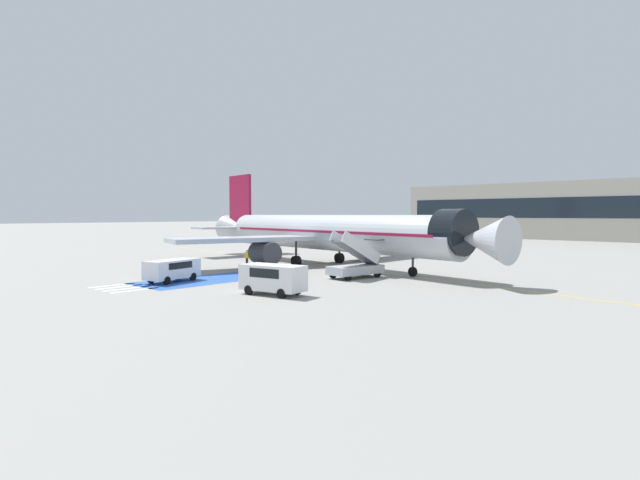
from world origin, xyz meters
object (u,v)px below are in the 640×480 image
at_px(fuel_tanker, 395,240).
at_px(ground_crew_0, 247,256).
at_px(terminal_building, 640,210).
at_px(service_van_0, 273,277).
at_px(boarding_stairs_forward, 356,266).
at_px(ground_crew_1, 256,254).
at_px(airliner, 324,233).
at_px(service_van_1, 172,268).

height_order(fuel_tanker, ground_crew_0, fuel_tanker).
bearing_deg(terminal_building, service_van_0, -92.50).
distance_m(boarding_stairs_forward, terminal_building, 83.09).
relative_size(boarding_stairs_forward, ground_crew_1, 2.99).
bearing_deg(airliner, service_van_1, 7.82).
bearing_deg(service_van_1, ground_crew_0, -79.05).
xyz_separation_m(boarding_stairs_forward, ground_crew_1, (-15.50, 1.97, 0.06)).
relative_size(service_van_0, terminal_building, 0.05).
height_order(fuel_tanker, ground_crew_1, fuel_tanker).
bearing_deg(fuel_tanker, terminal_building, 64.17).
distance_m(ground_crew_0, terminal_building, 85.29).
height_order(service_van_0, ground_crew_1, service_van_0).
xyz_separation_m(airliner, service_van_0, (10.46, -16.56, -2.24)).
bearing_deg(terminal_building, fuel_tanker, -108.68).
bearing_deg(boarding_stairs_forward, airliner, 155.59).
relative_size(boarding_stairs_forward, service_van_0, 1.16).
bearing_deg(service_van_1, service_van_0, 172.48).
relative_size(airliner, boarding_stairs_forward, 7.80).
bearing_deg(service_van_1, ground_crew_1, -79.25).
bearing_deg(ground_crew_1, service_van_1, 76.80).
distance_m(fuel_tanker, ground_crew_0, 25.82).
bearing_deg(fuel_tanker, ground_crew_1, -101.64).
relative_size(airliner, service_van_0, 9.08).
relative_size(ground_crew_0, ground_crew_1, 0.92).
relative_size(service_van_1, ground_crew_1, 2.66).
distance_m(ground_crew_0, ground_crew_1, 2.07).
xyz_separation_m(ground_crew_0, ground_crew_1, (-0.82, 1.90, 0.09)).
relative_size(service_van_1, ground_crew_0, 2.89).
relative_size(fuel_tanker, ground_crew_1, 5.66).
xyz_separation_m(ground_crew_1, terminal_building, (21.12, 80.77, 5.11)).
xyz_separation_m(service_van_1, ground_crew_0, (-5.52, 12.00, -0.11)).
distance_m(airliner, service_van_1, 17.89).
xyz_separation_m(service_van_0, ground_crew_0, (-16.22, 10.83, -0.24)).
xyz_separation_m(boarding_stairs_forward, service_van_0, (1.53, -10.77, 0.21)).
height_order(ground_crew_0, terminal_building, terminal_building).
bearing_deg(airliner, ground_crew_0, -36.57).
height_order(service_van_1, ground_crew_0, service_van_1).
bearing_deg(terminal_building, service_van_1, -98.87).
bearing_deg(terminal_building, ground_crew_1, -104.65).
xyz_separation_m(airliner, terminal_building, (14.54, 76.94, 2.72)).
bearing_deg(fuel_tanker, ground_crew_0, -99.50).
height_order(ground_crew_1, terminal_building, terminal_building).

